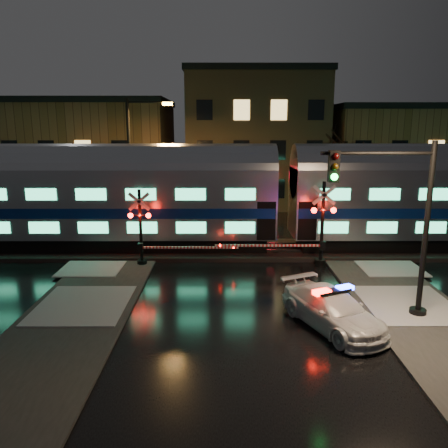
{
  "coord_description": "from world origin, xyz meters",
  "views": [
    {
      "loc": [
        -0.91,
        -19.29,
        7.04
      ],
      "look_at": [
        -0.86,
        2.5,
        2.2
      ],
      "focal_mm": 35.0,
      "sensor_mm": 36.0,
      "label": 1
    }
  ],
  "objects_px": {
    "traffic_light": "(398,227)",
    "police_car": "(332,309)",
    "crossing_signal_right": "(315,232)",
    "streetlight": "(134,159)",
    "crossing_signal_left": "(148,235)"
  },
  "relations": [
    {
      "from": "traffic_light",
      "to": "police_car",
      "type": "bearing_deg",
      "value": -151.87
    },
    {
      "from": "crossing_signal_right",
      "to": "streetlight",
      "type": "relative_size",
      "value": 0.7
    },
    {
      "from": "police_car",
      "to": "crossing_signal_left",
      "type": "relative_size",
      "value": 0.88
    },
    {
      "from": "traffic_light",
      "to": "streetlight",
      "type": "relative_size",
      "value": 0.75
    },
    {
      "from": "police_car",
      "to": "streetlight",
      "type": "height_order",
      "value": "streetlight"
    },
    {
      "from": "police_car",
      "to": "crossing_signal_right",
      "type": "xyz_separation_m",
      "value": [
        0.81,
        7.06,
        1.15
      ]
    },
    {
      "from": "crossing_signal_left",
      "to": "streetlight",
      "type": "bearing_deg",
      "value": 105.48
    },
    {
      "from": "crossing_signal_left",
      "to": "streetlight",
      "type": "xyz_separation_m",
      "value": [
        -1.85,
        6.7,
        3.42
      ]
    },
    {
      "from": "crossing_signal_right",
      "to": "crossing_signal_left",
      "type": "height_order",
      "value": "crossing_signal_right"
    },
    {
      "from": "police_car",
      "to": "crossing_signal_left",
      "type": "xyz_separation_m",
      "value": [
        -7.76,
        7.05,
        0.98
      ]
    },
    {
      "from": "traffic_light",
      "to": "streetlight",
      "type": "distance_m",
      "value": 17.76
    },
    {
      "from": "crossing_signal_right",
      "to": "traffic_light",
      "type": "xyz_separation_m",
      "value": [
        1.62,
        -6.27,
        1.68
      ]
    },
    {
      "from": "crossing_signal_right",
      "to": "traffic_light",
      "type": "height_order",
      "value": "traffic_light"
    },
    {
      "from": "police_car",
      "to": "crossing_signal_right",
      "type": "relative_size",
      "value": 0.8
    },
    {
      "from": "crossing_signal_left",
      "to": "traffic_light",
      "type": "bearing_deg",
      "value": -31.55
    }
  ]
}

